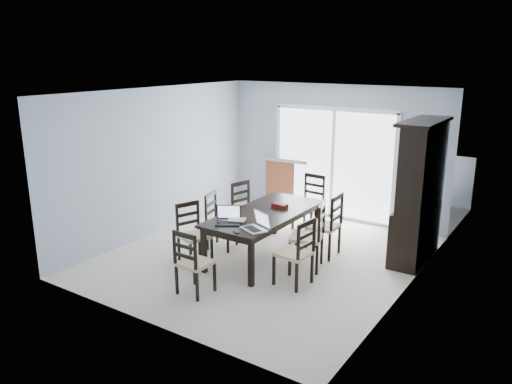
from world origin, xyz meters
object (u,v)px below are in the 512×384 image
china_hutch (419,194)px  chair_left_near (191,227)px  chair_right_mid (314,229)px  chair_right_far (330,219)px  chair_left_mid (217,214)px  hot_tub (324,178)px  laptop_silver (253,226)px  cell_phone (236,232)px  chair_right_near (299,246)px  chair_end_far (311,196)px  game_box (280,206)px  chair_end_near (190,256)px  laptop_dark (228,220)px  chair_left_far (245,203)px  dining_table (265,217)px

china_hutch → chair_left_near: bearing=-144.6°
chair_right_mid → chair_right_far: bearing=-15.2°
chair_left_mid → hot_tub: chair_left_mid is taller
laptop_silver → cell_phone: size_ratio=3.70×
china_hutch → chair_right_near: (-1.06, -1.87, -0.47)m
chair_right_far → chair_end_far: bearing=37.1°
hot_tub → china_hutch: bearing=-38.9°
china_hutch → game_box: bearing=-155.0°
laptop_silver → hot_tub: hot_tub is taller
chair_right_near → hot_tub: bearing=26.9°
chair_end_near → chair_right_near: bearing=45.4°
laptop_silver → cell_phone: laptop_silver is taller
chair_end_far → laptop_dark: (-0.11, -2.42, 0.20)m
china_hutch → chair_left_far: 2.96m
dining_table → chair_end_far: (-0.04, 1.66, -0.06)m
chair_end_far → cell_phone: bearing=99.0°
chair_right_far → laptop_dark: size_ratio=2.68×
dining_table → chair_left_far: (-0.83, 0.64, -0.08)m
chair_left_near → laptop_silver: bearing=109.1°
dining_table → game_box: size_ratio=8.71×
dining_table → china_hutch: size_ratio=1.00×
china_hutch → chair_left_mid: bearing=-155.4°
chair_left_far → game_box: (0.90, -0.30, 0.19)m
chair_right_near → chair_left_mid: bearing=79.2°
dining_table → chair_right_near: bearing=-32.7°
chair_left_near → chair_left_far: (0.01, 1.43, 0.02)m
cell_phone → game_box: 1.34m
dining_table → chair_left_far: size_ratio=1.97×
chair_left_far → game_box: chair_left_far is taller
dining_table → chair_end_near: 1.67m
chair_left_near → game_box: bearing=160.4°
chair_right_mid → chair_end_far: bearing=12.1°
chair_left_mid → chair_left_far: 0.73m
cell_phone → hot_tub: bearing=130.9°
chair_left_far → chair_end_far: chair_end_far is taller
cell_phone → hot_tub: size_ratio=0.05×
chair_left_mid → laptop_dark: bearing=34.6°
china_hutch → laptop_dark: 2.97m
chair_left_near → hot_tub: 4.16m
chair_right_far → chair_end_near: chair_right_far is taller
chair_left_mid → chair_right_mid: (1.74, 0.10, 0.06)m
game_box → hot_tub: hot_tub is taller
chair_right_mid → game_box: 0.85m
cell_phone → chair_left_far: bearing=152.1°
laptop_silver → dining_table: bearing=135.0°
laptop_silver → chair_right_near: bearing=37.9°
china_hutch → chair_end_far: size_ratio=1.89×
chair_left_far → chair_end_far: (0.79, 1.01, 0.02)m
dining_table → laptop_dark: bearing=-100.7°
chair_right_near → game_box: (-0.89, 0.96, 0.18)m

